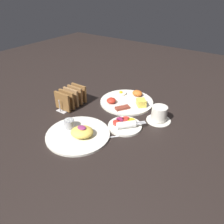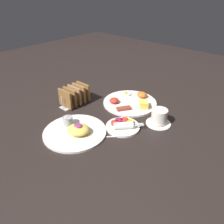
{
  "view_description": "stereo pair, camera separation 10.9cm",
  "coord_description": "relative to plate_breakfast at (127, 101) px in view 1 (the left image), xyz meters",
  "views": [
    {
      "loc": [
        0.62,
        -0.73,
        0.6
      ],
      "look_at": [
        0.08,
        0.04,
        0.03
      ],
      "focal_mm": 35.0,
      "sensor_mm": 36.0,
      "label": 1
    },
    {
      "loc": [
        0.7,
        -0.66,
        0.6
      ],
      "look_at": [
        0.08,
        0.04,
        0.03
      ],
      "focal_mm": 35.0,
      "sensor_mm": 36.0,
      "label": 2
    }
  ],
  "objects": [
    {
      "name": "ground_plane",
      "position": [
        -0.06,
        -0.21,
        -0.01
      ],
      "size": [
        3.0,
        3.0,
        0.0
      ],
      "primitive_type": "plane",
      "color": "black"
    },
    {
      "name": "plate_breakfast",
      "position": [
        0.0,
        0.0,
        0.0
      ],
      "size": [
        0.3,
        0.3,
        0.05
      ],
      "color": "silver",
      "rests_on": "ground_plane"
    },
    {
      "name": "coffee_cup",
      "position": [
        0.23,
        -0.07,
        0.03
      ],
      "size": [
        0.12,
        0.12,
        0.08
      ],
      "color": "silver",
      "rests_on": "ground_plane"
    },
    {
      "name": "plate_condiments",
      "position": [
        0.12,
        -0.21,
        0.0
      ],
      "size": [
        0.17,
        0.16,
        0.04
      ],
      "color": "silver",
      "rests_on": "ground_plane"
    },
    {
      "name": "toast_rack",
      "position": [
        -0.23,
        -0.21,
        0.04
      ],
      "size": [
        0.1,
        0.18,
        0.1
      ],
      "color": "#B7B7BC",
      "rests_on": "ground_plane"
    },
    {
      "name": "teaspoon",
      "position": [
        0.08,
        -0.34,
        -0.01
      ],
      "size": [
        0.1,
        0.1,
        0.01
      ],
      "color": "silver",
      "rests_on": "ground_plane"
    },
    {
      "name": "plate_foreground",
      "position": [
        -0.02,
        -0.39,
        0.0
      ],
      "size": [
        0.29,
        0.29,
        0.06
      ],
      "color": "silver",
      "rests_on": "ground_plane"
    }
  ]
}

